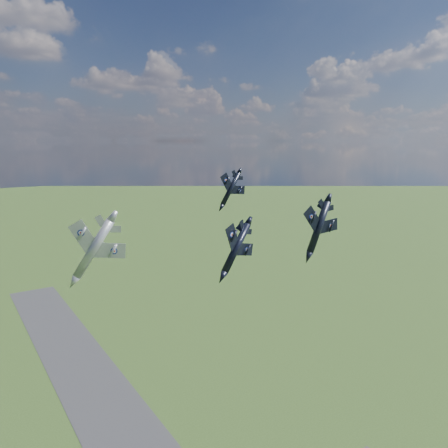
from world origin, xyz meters
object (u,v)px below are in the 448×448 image
jet_lead_navy (236,248)px  jet_left_silver (94,248)px  jet_right_navy (319,227)px  jet_high_navy (231,189)px

jet_lead_navy → jet_left_silver: (-31.49, -2.29, 4.62)m
jet_right_navy → jet_left_silver: bearing=159.1°
jet_lead_navy → jet_left_silver: 31.91m
jet_lead_navy → jet_right_navy: size_ratio=1.19×
jet_lead_navy → jet_right_navy: (6.80, -17.67, 6.84)m
jet_lead_navy → jet_right_navy: bearing=-84.4°
jet_right_navy → jet_left_silver: size_ratio=0.89×
jet_right_navy → jet_left_silver: 41.32m
jet_lead_navy → jet_high_navy: 33.06m
jet_right_navy → jet_high_navy: bearing=78.6°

